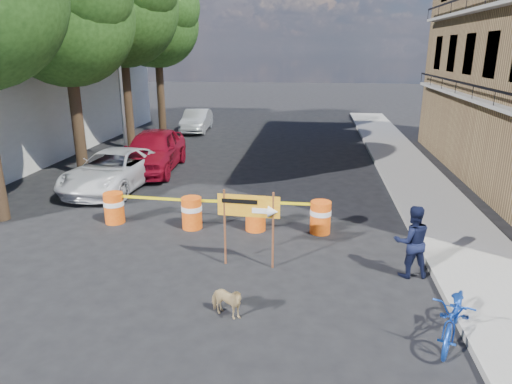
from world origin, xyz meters
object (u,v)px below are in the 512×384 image
(barrel_mid_left, at_px, (192,212))
(sedan_red, at_px, (153,150))
(detour_sign, at_px, (257,212))
(barrel_far_right, at_px, (320,217))
(dog, at_px, (226,302))
(pedestrian, at_px, (412,241))
(suv_white, at_px, (114,170))
(barrel_far_left, at_px, (114,207))
(bicycle, at_px, (458,292))
(sedan_silver, at_px, (197,120))
(barrel_mid_right, at_px, (256,214))

(barrel_mid_left, bearing_deg, sedan_red, 118.04)
(detour_sign, bearing_deg, barrel_far_right, 60.12)
(detour_sign, distance_m, sedan_red, 9.73)
(detour_sign, xyz_separation_m, dog, (-0.31, -2.14, -1.02))
(pedestrian, height_order, suv_white, pedestrian)
(pedestrian, bearing_deg, detour_sign, -8.41)
(barrel_far_left, relative_size, barrel_far_right, 1.00)
(detour_sign, relative_size, bicycle, 0.98)
(barrel_mid_left, height_order, suv_white, suv_white)
(pedestrian, xyz_separation_m, sedan_silver, (-9.30, 17.63, -0.16))
(barrel_far_left, height_order, barrel_far_right, same)
(barrel_far_left, distance_m, barrel_mid_left, 2.35)
(detour_sign, bearing_deg, bicycle, -28.73)
(barrel_far_right, distance_m, sedan_red, 9.00)
(barrel_far_left, relative_size, sedan_red, 0.18)
(barrel_far_right, bearing_deg, dog, -112.14)
(pedestrian, bearing_deg, barrel_mid_left, -29.57)
(suv_white, bearing_deg, sedan_silver, 95.00)
(pedestrian, height_order, bicycle, bicycle)
(barrel_mid_right, relative_size, barrel_far_right, 1.00)
(barrel_mid_right, xyz_separation_m, sedan_red, (-4.99, 5.93, 0.38))
(sedan_red, bearing_deg, suv_white, -107.14)
(bicycle, relative_size, dog, 2.43)
(barrel_mid_right, xyz_separation_m, dog, (-0.00, -4.37, -0.15))
(dog, xyz_separation_m, sedan_red, (-4.99, 10.30, 0.53))
(pedestrian, distance_m, sedan_silver, 19.93)
(pedestrian, relative_size, suv_white, 0.34)
(suv_white, distance_m, sedan_red, 2.64)
(barrel_mid_left, distance_m, sedan_red, 6.82)
(barrel_mid_left, relative_size, detour_sign, 0.49)
(barrel_mid_left, bearing_deg, suv_white, 137.73)
(detour_sign, bearing_deg, dog, -94.60)
(bicycle, bearing_deg, barrel_mid_left, 165.87)
(detour_sign, xyz_separation_m, sedan_silver, (-5.88, 17.62, -0.68))
(sedan_silver, bearing_deg, dog, -77.82)
(barrel_mid_left, relative_size, suv_white, 0.18)
(barrel_mid_left, height_order, sedan_silver, sedan_silver)
(barrel_mid_left, relative_size, barrel_mid_right, 1.00)
(detour_sign, bearing_deg, sedan_silver, 111.95)
(barrel_far_left, bearing_deg, barrel_mid_right, -0.70)
(barrel_far_left, height_order, sedan_red, sedan_red)
(barrel_far_right, relative_size, dog, 1.17)
(barrel_mid_right, distance_m, sedan_red, 7.76)
(pedestrian, bearing_deg, barrel_far_right, -57.47)
(dog, bearing_deg, barrel_mid_left, 46.19)
(barrel_far_left, distance_m, barrel_mid_right, 4.13)
(barrel_mid_right, xyz_separation_m, suv_white, (-5.57, 3.35, 0.21))
(dog, bearing_deg, sedan_red, 49.39)
(dog, bearing_deg, barrel_far_left, 66.60)
(pedestrian, xyz_separation_m, sedan_red, (-8.72, 8.16, 0.03))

